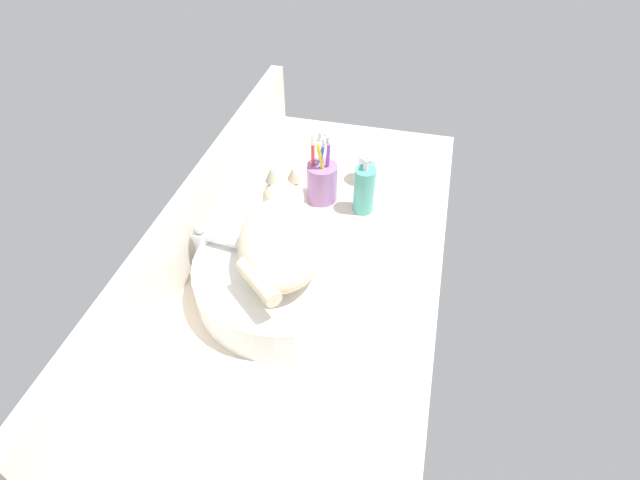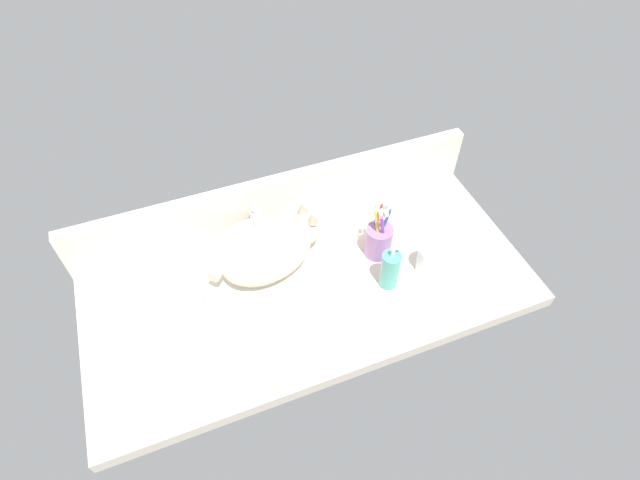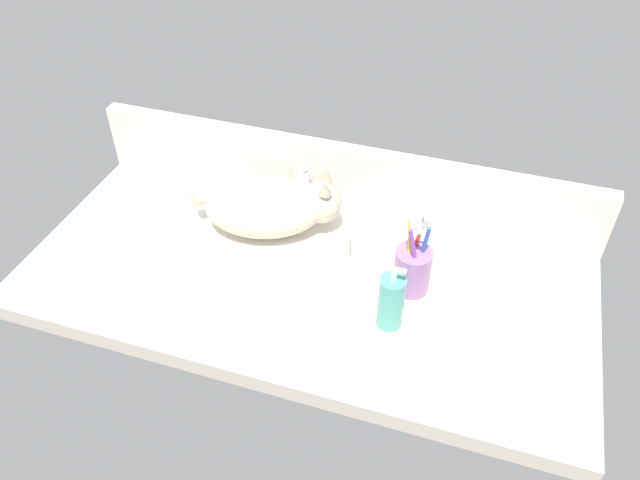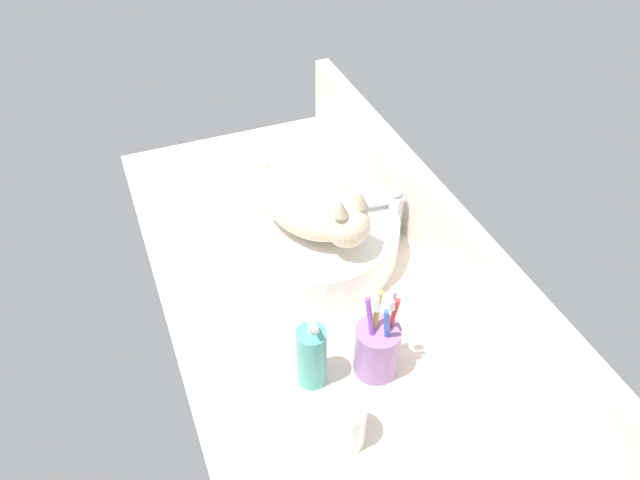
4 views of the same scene
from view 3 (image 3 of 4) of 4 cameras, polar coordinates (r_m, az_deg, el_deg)
ground_plane at (r=137.00cm, az=-1.41°, el=-3.82°), size 122.42×56.95×4.00cm
backsplash_panel at (r=149.82cm, az=1.87°, el=5.88°), size 122.42×3.60×16.64cm
sink_basin at (r=137.95cm, az=-4.90°, el=-0.08°), size 36.82×36.82×8.41cm
cat at (r=131.51cm, az=-4.55°, el=3.19°), size 31.91×22.94×14.00cm
faucet at (r=147.88cm, az=-1.83°, el=4.86°), size 3.97×11.86×13.60cm
soap_dispenser at (r=122.37cm, az=6.52°, el=-5.61°), size 5.20×5.20×15.37cm
toothbrush_cup at (r=130.46cm, az=8.45°, el=-2.59°), size 7.78×7.78×18.72cm
water_glass at (r=124.08cm, az=12.22°, el=-7.38°), size 6.43×6.43×8.42cm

